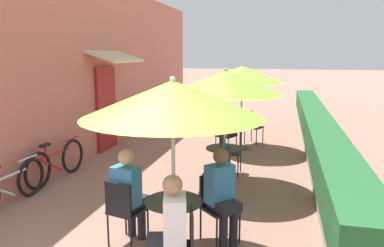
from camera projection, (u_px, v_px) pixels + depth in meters
cafe_facade_wall at (109, 66)px, 9.82m from camera, size 0.98×13.76×4.20m
planter_hedge at (316, 134)px, 8.90m from camera, size 0.60×12.76×1.01m
patio_table_near at (174, 219)px, 4.43m from camera, size 0.68×0.68×0.71m
patio_umbrella_near at (173, 99)px, 4.17m from camera, size 2.07×2.07×2.16m
cafe_chair_near_left at (217, 202)px, 4.84m from camera, size 0.57×0.57×0.87m
seated_patron_near_left at (222, 192)px, 4.72m from camera, size 0.51×0.51×1.25m
cafe_chair_near_right at (124, 207)px, 4.67m from camera, size 0.49×0.49×0.87m
seated_patron_near_right at (129, 192)px, 4.74m from camera, size 0.41×0.47×1.25m
cafe_chair_near_back at (181, 245)px, 3.76m from camera, size 0.49×0.49×0.87m
seated_patron_near_back at (169, 229)px, 3.72m from camera, size 0.47×0.42×1.25m
patio_table_mid at (224, 160)px, 6.91m from camera, size 0.68×0.68×0.71m
patio_umbrella_mid at (226, 82)px, 6.64m from camera, size 2.07×2.07×2.16m
cafe_chair_mid_left at (227, 149)px, 7.56m from camera, size 0.41×0.41×0.87m
cafe_chair_mid_right at (221, 169)px, 6.23m from camera, size 0.41×0.41×0.87m
coffee_cup_mid at (227, 146)px, 6.81m from camera, size 0.07×0.07×0.09m
patio_table_far at (241, 130)px, 9.61m from camera, size 0.68×0.68×0.71m
patio_umbrella_far at (242, 74)px, 9.35m from camera, size 2.07×2.07×2.16m
cafe_chair_far_left at (229, 133)px, 9.04m from camera, size 0.53×0.53×0.87m
cafe_chair_far_right at (252, 124)px, 10.17m from camera, size 0.53×0.53×0.87m
coffee_cup_far at (245, 119)px, 9.62m from camera, size 0.07×0.07×0.09m
bicycle_leaning at (8, 187)px, 5.89m from camera, size 0.10×1.71×0.75m
bicycle_second at (56, 162)px, 7.17m from camera, size 0.16×1.74×0.79m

